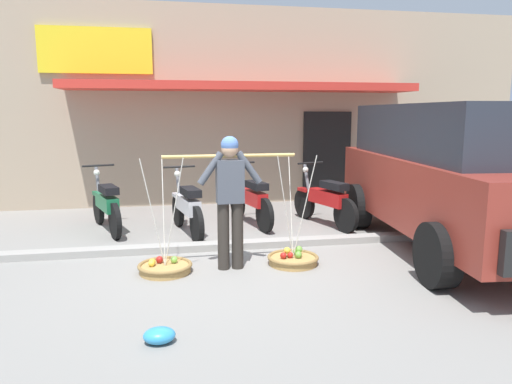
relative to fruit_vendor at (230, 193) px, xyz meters
The scene contains 12 objects.
ground_plane 1.01m from the fruit_vendor, 51.18° to the left, with size 90.00×90.00×0.00m, color gray.
sidewalk_curb 1.31m from the fruit_vendor, 79.71° to the left, with size 20.00×0.24×0.10m, color gray.
fruit_vendor is the anchor object (origin of this frame).
fruit_basket_left_side 1.23m from the fruit_vendor, ahead, with size 0.68×0.68×1.45m.
fruit_basket_right_side 1.23m from the fruit_vendor, behind, with size 0.68×0.68×1.45m.
motorcycle_nearest_shop 2.97m from the fruit_vendor, 127.70° to the left, with size 0.74×1.75×1.09m.
motorcycle_second_in_row 1.97m from the fruit_vendor, 104.18° to the left, with size 0.58×1.80×1.09m.
motorcycle_third_in_row 2.48m from the fruit_vendor, 73.76° to the left, with size 0.61×1.79×1.09m.
motorcycle_end_of_row 2.88m from the fruit_vendor, 46.25° to the left, with size 0.70×1.76×1.09m.
parked_truck 3.32m from the fruit_vendor, ahead, with size 2.47×4.95×2.10m.
storefront_building 7.07m from the fruit_vendor, 83.13° to the left, with size 13.00×6.00×4.20m.
plastic_litter_bag 2.28m from the fruit_vendor, 114.87° to the right, with size 0.28×0.22×0.14m, color #3393D1.
Camera 1 is at (-0.94, -6.09, 1.98)m, focal length 33.65 mm.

